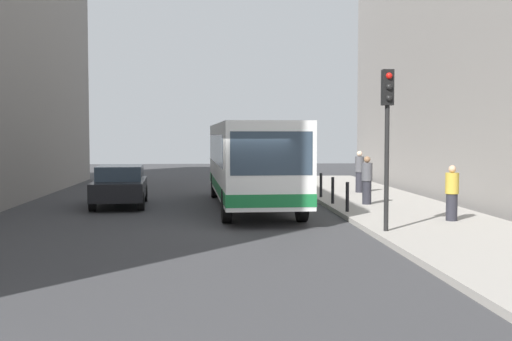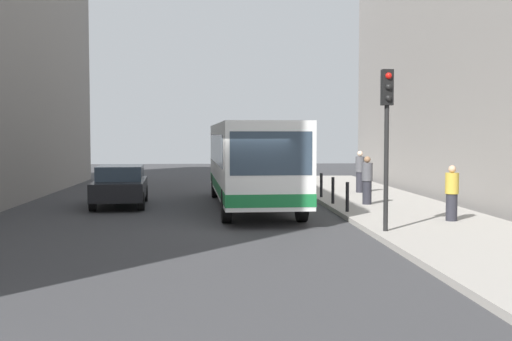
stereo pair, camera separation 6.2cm
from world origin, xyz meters
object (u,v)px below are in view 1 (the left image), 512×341
(traffic_light, at_px, (387,119))
(bollard_mid, at_px, (333,190))
(pedestrian_mid_sidewalk, at_px, (367,180))
(bollard_farthest, at_px, (311,181))
(bollard_far, at_px, (321,185))
(bus, at_px, (251,159))
(pedestrian_far_sidewalk, at_px, (359,172))
(bollard_near, at_px, (347,197))
(car_beside_bus, at_px, (120,185))
(pedestrian_near_signal, at_px, (452,193))

(traffic_light, xyz_separation_m, bollard_mid, (-0.10, 6.56, -2.38))
(traffic_light, bearing_deg, pedestrian_mid_sidewalk, 80.34)
(traffic_light, height_order, bollard_farthest, traffic_light)
(bollard_far, height_order, bollard_farthest, same)
(bus, distance_m, pedestrian_far_sidewalk, 6.33)
(bollard_near, height_order, bollard_mid, same)
(bus, xyz_separation_m, bollard_far, (2.92, 2.03, -1.10))
(bollard_near, xyz_separation_m, pedestrian_mid_sidewalk, (1.17, 2.12, 0.37))
(car_beside_bus, height_order, traffic_light, traffic_light)
(bollard_farthest, bearing_deg, pedestrian_far_sidewalk, -14.55)
(bollard_mid, xyz_separation_m, bollard_farthest, (0.00, 4.83, 0.00))
(bollard_farthest, xyz_separation_m, pedestrian_mid_sidewalk, (1.17, -5.13, 0.37))
(bus, relative_size, bollard_farthest, 11.69)
(car_beside_bus, height_order, bollard_near, car_beside_bus)
(pedestrian_near_signal, bearing_deg, bus, -87.84)
(bollard_mid, xyz_separation_m, pedestrian_mid_sidewalk, (1.17, -0.30, 0.37))
(bollard_farthest, bearing_deg, traffic_light, -89.50)
(pedestrian_mid_sidewalk, xyz_separation_m, pedestrian_far_sidewalk, (0.83, 4.61, 0.04))
(pedestrian_near_signal, xyz_separation_m, pedestrian_mid_sidewalk, (-1.34, 4.47, 0.06))
(bus, distance_m, bollard_farthest, 5.43)
(bollard_mid, distance_m, pedestrian_far_sidewalk, 4.77)
(pedestrian_mid_sidewalk, bearing_deg, bollard_farthest, -95.16)
(car_beside_bus, bearing_deg, pedestrian_mid_sidewalk, 167.18)
(bollard_far, bearing_deg, bollard_mid, -90.00)
(car_beside_bus, bearing_deg, pedestrian_near_signal, 146.27)
(bollard_farthest, relative_size, pedestrian_near_signal, 0.60)
(traffic_light, height_order, pedestrian_far_sidewalk, traffic_light)
(traffic_light, xyz_separation_m, bollard_far, (-0.10, 8.97, -2.38))
(pedestrian_mid_sidewalk, bearing_deg, bollard_far, -84.72)
(bollard_farthest, bearing_deg, pedestrian_mid_sidewalk, -77.20)
(pedestrian_mid_sidewalk, bearing_deg, pedestrian_near_signal, 88.78)
(traffic_light, bearing_deg, car_beside_bus, 135.32)
(bus, height_order, pedestrian_far_sidewalk, bus)
(bollard_near, distance_m, pedestrian_far_sidewalk, 7.03)
(traffic_light, distance_m, bollard_near, 4.78)
(pedestrian_near_signal, bearing_deg, bollard_mid, -106.55)
(car_beside_bus, relative_size, pedestrian_mid_sidewalk, 2.65)
(pedestrian_near_signal, distance_m, pedestrian_mid_sidewalk, 4.67)
(bollard_mid, bearing_deg, traffic_light, -89.13)
(pedestrian_far_sidewalk, bearing_deg, car_beside_bus, -67.99)
(bus, bearing_deg, bollard_mid, 170.33)
(bollard_mid, distance_m, bollard_farthest, 4.83)
(bollard_mid, xyz_separation_m, bollard_far, (0.00, 2.41, 0.00))
(bollard_near, distance_m, bollard_mid, 2.41)
(traffic_light, xyz_separation_m, pedestrian_near_signal, (2.41, 1.79, -2.07))
(pedestrian_mid_sidewalk, bearing_deg, pedestrian_far_sidewalk, -118.16)
(bollard_mid, height_order, bollard_far, same)
(pedestrian_mid_sidewalk, distance_m, pedestrian_far_sidewalk, 4.69)
(bollard_far, bearing_deg, traffic_light, -89.36)
(pedestrian_far_sidewalk, bearing_deg, bus, -47.60)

